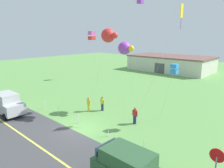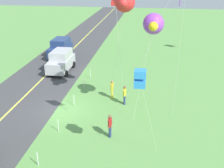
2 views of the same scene
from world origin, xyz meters
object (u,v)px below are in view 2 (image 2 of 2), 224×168
object	(u,v)px
car_parked_west_near	(61,61)
person_adult_near	(125,94)
kite_pink_drift	(140,79)
kite_orange_near	(153,24)
kite_red_low	(115,0)
person_child_watcher	(110,125)
kite_blue_mid	(125,2)
person_adult_companion	(112,89)
car_parked_west_far	(61,48)

from	to	relation	value
car_parked_west_near	person_adult_near	xyz separation A→B (m)	(6.66, 7.48, -0.29)
kite_pink_drift	kite_orange_near	xyz separation A→B (m)	(-5.96, 0.50, 1.53)
car_parked_west_near	kite_red_low	distance (m)	11.38
car_parked_west_near	kite_red_low	size ratio (longest dim) A/B	0.51
person_child_watcher	kite_red_low	size ratio (longest dim) A/B	0.19
person_child_watcher	kite_blue_mid	distance (m)	8.20
car_parked_west_near	person_adult_companion	xyz separation A→B (m)	(5.70, 6.32, -0.29)
kite_red_low	kite_blue_mid	xyz separation A→B (m)	(1.56, 0.84, 0.03)
car_parked_west_near	kite_orange_near	xyz separation A→B (m)	(8.18, 9.44, 5.68)
car_parked_west_near	kite_pink_drift	xyz separation A→B (m)	(14.13, 8.94, 4.14)
person_adult_near	person_adult_companion	bearing A→B (deg)	-9.95
person_child_watcher	kite_blue_mid	bearing A→B (deg)	-64.81
kite_red_low	kite_blue_mid	bearing A→B (deg)	28.28
person_adult_near	kite_blue_mid	world-z (taller)	kite_blue_mid
car_parked_west_far	kite_blue_mid	distance (m)	17.10
kite_blue_mid	person_adult_companion	bearing A→B (deg)	-150.00
kite_red_low	kite_orange_near	size ratio (longest dim) A/B	1.14
person_child_watcher	person_adult_companion	bearing A→B (deg)	-51.23
kite_red_low	car_parked_west_near	bearing A→B (deg)	-132.74
kite_pink_drift	kite_orange_near	world-z (taller)	kite_orange_near
person_child_watcher	kite_blue_mid	size ratio (longest dim) A/B	0.18
car_parked_west_far	person_adult_companion	world-z (taller)	car_parked_west_far
car_parked_west_far	person_adult_companion	size ratio (longest dim) A/B	2.75
car_parked_west_near	person_adult_near	world-z (taller)	car_parked_west_near
car_parked_west_near	kite_blue_mid	distance (m)	12.78
car_parked_west_far	kite_orange_near	xyz separation A→B (m)	(13.14, 11.13, 5.68)
kite_pink_drift	kite_orange_near	distance (m)	6.17
kite_orange_near	kite_pink_drift	bearing A→B (deg)	-4.81
car_parked_west_near	kite_orange_near	distance (m)	13.72
person_adult_companion	kite_blue_mid	xyz separation A→B (m)	(1.97, 1.14, 7.28)
car_parked_west_far	person_child_watcher	world-z (taller)	car_parked_west_far
person_adult_near	person_child_watcher	bearing A→B (deg)	114.21
car_parked_west_near	car_parked_west_far	bearing A→B (deg)	-161.19
person_adult_near	kite_orange_near	size ratio (longest dim) A/B	0.21
kite_red_low	kite_pink_drift	bearing A→B (deg)	16.13
person_adult_companion	kite_blue_mid	bearing A→B (deg)	15.98
person_adult_companion	kite_orange_near	distance (m)	7.17
person_child_watcher	car_parked_west_far	bearing A→B (deg)	-30.30
kite_blue_mid	car_parked_west_far	bearing A→B (deg)	-144.10
kite_red_low	kite_pink_drift	xyz separation A→B (m)	(8.02, 2.32, -2.81)
person_adult_near	kite_orange_near	world-z (taller)	kite_orange_near
car_parked_west_far	kite_red_low	distance (m)	15.50
person_adult_companion	kite_blue_mid	distance (m)	7.63
person_adult_companion	person_child_watcher	world-z (taller)	same
kite_blue_mid	kite_pink_drift	size ratio (longest dim) A/B	1.54
car_parked_west_far	kite_pink_drift	bearing A→B (deg)	29.09
car_parked_west_far	kite_red_low	size ratio (longest dim) A/B	0.51
person_adult_near	kite_red_low	xyz separation A→B (m)	(-0.54, -0.86, 7.25)
person_child_watcher	kite_orange_near	world-z (taller)	kite_orange_near
car_parked_west_near	person_adult_near	distance (m)	10.01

